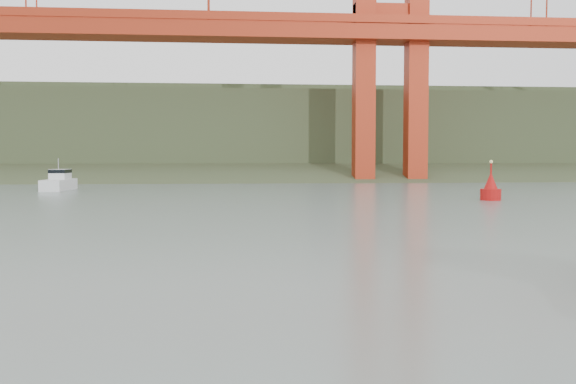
# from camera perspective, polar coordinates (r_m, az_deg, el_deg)

# --- Properties ---
(ground) EXTENTS (400.00, 400.00, 0.00)m
(ground) POSITION_cam_1_polar(r_m,az_deg,el_deg) (20.69, 0.55, -7.84)
(ground) COLOR slate
(ground) RESTS_ON ground
(headlands) EXTENTS (500.00, 105.36, 27.12)m
(headlands) POSITION_cam_1_polar(r_m,az_deg,el_deg) (145.75, -4.39, 4.45)
(headlands) COLOR #304125
(headlands) RESTS_ON ground
(motorboat) EXTENTS (2.64, 6.99, 3.78)m
(motorboat) POSITION_cam_1_polar(r_m,az_deg,el_deg) (78.38, -19.67, 0.84)
(motorboat) COLOR silver
(motorboat) RESTS_ON ground
(nav_buoy) EXTENTS (1.82, 1.82, 3.79)m
(nav_buoy) POSITION_cam_1_polar(r_m,az_deg,el_deg) (60.04, 17.57, 0.25)
(nav_buoy) COLOR #AA0C0B
(nav_buoy) RESTS_ON ground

